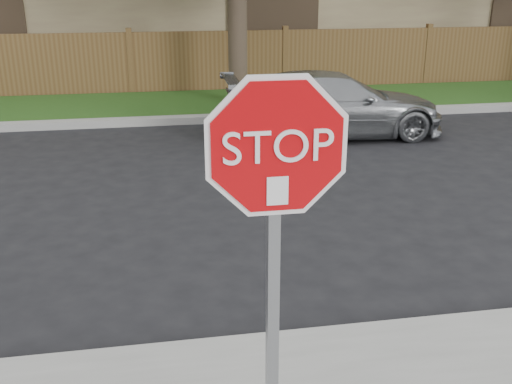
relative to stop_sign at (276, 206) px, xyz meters
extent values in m
plane|color=black|center=(-1.07, 1.48, -1.83)|extent=(90.00, 90.00, 0.00)
cube|color=gray|center=(-1.07, 9.63, -1.75)|extent=(70.00, 0.30, 0.15)
cube|color=#1E4714|center=(-1.07, 11.28, -1.77)|extent=(70.00, 3.00, 0.12)
cube|color=brown|center=(-1.07, 12.88, -1.03)|extent=(70.00, 0.12, 1.60)
cylinder|color=#382B21|center=(1.43, 11.18, 0.13)|extent=(0.44, 0.44, 3.92)
cube|color=gray|center=(0.00, 0.05, -0.58)|extent=(0.06, 0.06, 2.30)
cylinder|color=white|center=(0.00, -0.02, 0.32)|extent=(1.01, 0.02, 1.01)
cylinder|color=#B4060B|center=(0.00, -0.03, 0.32)|extent=(0.93, 0.02, 0.93)
cube|color=white|center=(0.00, -0.05, 0.10)|extent=(0.11, 0.00, 0.15)
imported|color=#989C9F|center=(2.82, 8.11, -1.22)|extent=(4.25, 1.78, 1.23)
camera|label=1|loc=(-0.59, -2.79, 1.12)|focal=42.00mm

